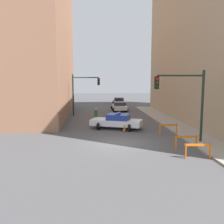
# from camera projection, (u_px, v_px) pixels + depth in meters

# --- Properties ---
(ground_plane) EXTENTS (120.00, 120.00, 0.00)m
(ground_plane) POSITION_uv_depth(u_px,v_px,m) (121.00, 143.00, 18.33)
(ground_plane) COLOR #4C4C4F
(sidewalk_right) EXTENTS (2.40, 44.00, 0.12)m
(sidewalk_right) POSITION_uv_depth(u_px,v_px,m) (202.00, 141.00, 18.82)
(sidewalk_right) COLOR #9E998E
(sidewalk_right) RESTS_ON ground_plane
(building_corner_left) EXTENTS (14.00, 20.00, 24.47)m
(building_corner_left) POSITION_uv_depth(u_px,v_px,m) (7.00, 14.00, 29.52)
(building_corner_left) COLOR #93664C
(building_corner_left) RESTS_ON ground_plane
(traffic_light_near) EXTENTS (3.64, 0.35, 5.20)m
(traffic_light_near) POSITION_uv_depth(u_px,v_px,m) (187.00, 95.00, 17.86)
(traffic_light_near) COLOR black
(traffic_light_near) RESTS_ON sidewalk_right
(traffic_light_far) EXTENTS (3.44, 0.35, 5.20)m
(traffic_light_far) POSITION_uv_depth(u_px,v_px,m) (82.00, 89.00, 31.09)
(traffic_light_far) COLOR black
(traffic_light_far) RESTS_ON ground_plane
(police_car) EXTENTS (5.05, 3.39, 1.52)m
(police_car) POSITION_uv_depth(u_px,v_px,m) (117.00, 121.00, 23.39)
(police_car) COLOR white
(police_car) RESTS_ON ground_plane
(parked_car_near) EXTENTS (2.28, 4.30, 1.31)m
(parked_car_near) POSITION_uv_depth(u_px,v_px,m) (119.00, 106.00, 36.13)
(parked_car_near) COLOR silver
(parked_car_near) RESTS_ON ground_plane
(parked_car_mid) EXTENTS (2.43, 4.39, 1.31)m
(parked_car_mid) POSITION_uv_depth(u_px,v_px,m) (119.00, 101.00, 43.83)
(parked_car_mid) COLOR maroon
(parked_car_mid) RESTS_ON ground_plane
(pedestrian_crossing) EXTENTS (0.50, 0.50, 1.66)m
(pedestrian_crossing) POSITION_uv_depth(u_px,v_px,m) (96.00, 116.00, 25.78)
(pedestrian_crossing) COLOR #474C66
(pedestrian_crossing) RESTS_ON ground_plane
(barrier_front) EXTENTS (1.60, 0.30, 0.90)m
(barrier_front) POSITION_uv_depth(u_px,v_px,m) (198.00, 148.00, 14.73)
(barrier_front) COLOR orange
(barrier_front) RESTS_ON ground_plane
(barrier_mid) EXTENTS (1.60, 0.19, 0.90)m
(barrier_mid) POSITION_uv_depth(u_px,v_px,m) (186.00, 140.00, 16.81)
(barrier_mid) COLOR orange
(barrier_mid) RESTS_ON ground_plane
(barrier_back) EXTENTS (1.60, 0.17, 0.90)m
(barrier_back) POSITION_uv_depth(u_px,v_px,m) (168.00, 127.00, 20.96)
(barrier_back) COLOR orange
(barrier_back) RESTS_ON ground_plane
(traffic_cone) EXTENTS (0.36, 0.36, 0.66)m
(traffic_cone) POSITION_uv_depth(u_px,v_px,m) (124.00, 128.00, 22.27)
(traffic_cone) COLOR black
(traffic_cone) RESTS_ON ground_plane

